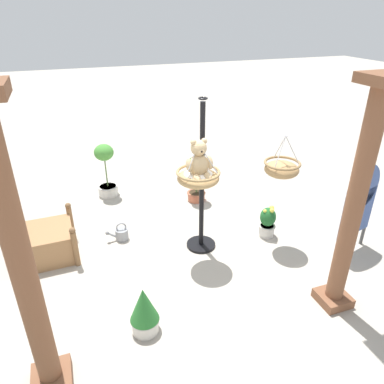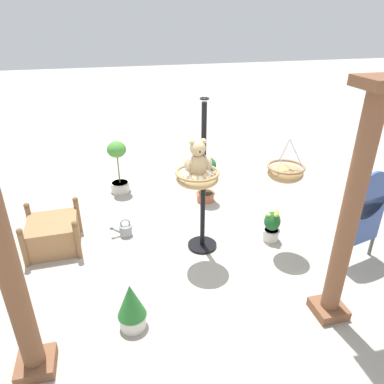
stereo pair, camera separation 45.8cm
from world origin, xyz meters
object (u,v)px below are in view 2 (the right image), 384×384
Objects in this scene: greenhouse_pillar_far_back at (349,218)px; potted_plant_small_succulent at (272,226)px; display_sign_board at (367,211)px; potted_plant_conical_shrub at (206,176)px; greenhouse_pillar_left at (5,259)px; hanging_basket_left_high at (285,172)px; wooden_planter_box at (53,233)px; potted_plant_flowering_red at (118,167)px; hanging_basket_with_teddy at (197,177)px; display_pole_central at (203,207)px; teddy_bear at (198,162)px; watering_can at (125,230)px; potted_plant_tall_leafy at (131,306)px.

greenhouse_pillar_far_back is 5.10× the size of potted_plant_small_succulent.
display_sign_board is (-0.97, 0.77, 0.57)m from potted_plant_small_succulent.
greenhouse_pillar_left is at bearing 49.23° from potted_plant_conical_shrub.
hanging_basket_left_high is 0.71× the size of wooden_planter_box.
hanging_basket_left_high is 0.21× the size of greenhouse_pillar_left.
potted_plant_conical_shrub is 2.81m from display_sign_board.
hanging_basket_left_high reaches higher than potted_plant_flowering_red.
potted_plant_small_succulent is at bearing -172.73° from hanging_basket_with_teddy.
wooden_planter_box is (3.29, -2.19, -1.08)m from greenhouse_pillar_far_back.
potted_plant_flowering_red reaches higher than potted_plant_small_succulent.
display_sign_board is at bearing 150.40° from hanging_basket_left_high.
display_pole_central reaches higher than hanging_basket_with_teddy.
hanging_basket_left_high is 0.68× the size of potted_plant_conical_shrub.
display_pole_central is at bearing -118.67° from teddy_bear.
hanging_basket_left_high is at bearing 178.52° from teddy_bear.
potted_plant_conical_shrub is (0.64, -1.51, 0.26)m from potted_plant_small_succulent.
hanging_basket_with_teddy reaches higher than potted_plant_flowering_red.
greenhouse_pillar_far_back reaches higher than display_pole_central.
watering_can is at bearing 89.08° from potted_plant_flowering_red.
watering_can is at bearing -27.55° from display_pole_central.
greenhouse_pillar_far_back is 2.53m from potted_plant_tall_leafy.
wooden_planter_box is at bearing -20.76° from hanging_basket_with_teddy.
potted_plant_tall_leafy is (2.29, -0.35, -1.02)m from greenhouse_pillar_far_back.
teddy_bear is at bearing 138.50° from watering_can.
greenhouse_pillar_left is 3.79m from potted_plant_small_succulent.
hanging_basket_with_teddy is at bearing 111.12° from potted_plant_flowering_red.
greenhouse_pillar_far_back is at bearing 131.62° from hanging_basket_with_teddy.
display_pole_central reaches higher than potted_plant_conical_shrub.
greenhouse_pillar_left is 3.23× the size of potted_plant_conical_shrub.
greenhouse_pillar_left reaches higher than wooden_planter_box.
potted_plant_conical_shrub reaches higher than wooden_planter_box.
display_sign_board is 4.00× the size of watering_can.
display_sign_board reaches higher than potted_plant_conical_shrub.
display_pole_central is 2.66× the size of wooden_planter_box.
greenhouse_pillar_left is 4.35m from display_sign_board.
teddy_bear is 0.60× the size of potted_plant_conical_shrub.
hanging_basket_left_high is at bearing 157.99° from watering_can.
potted_plant_conical_shrub is (-2.63, -0.89, 0.26)m from wooden_planter_box.
greenhouse_pillar_far_back reaches higher than wooden_planter_box.
greenhouse_pillar_far_back is at bearing 40.26° from display_sign_board.
display_sign_board reaches higher than potted_plant_flowering_red.
display_pole_central reaches higher than potted_plant_tall_leafy.
display_pole_central is 2.46m from potted_plant_flowering_red.
potted_plant_small_succulent is 0.61× the size of potted_plant_conical_shrub.
hanging_basket_with_teddy is 0.20× the size of greenhouse_pillar_left.
wooden_planter_box is at bearing -33.60° from greenhouse_pillar_far_back.
display_pole_central reaches higher than potted_plant_small_succulent.
hanging_basket_with_teddy is 1.79m from potted_plant_tall_leafy.
wooden_planter_box is (3.27, -0.83, -1.01)m from hanging_basket_left_high.
hanging_basket_left_high is (-1.08, 0.31, 0.57)m from display_pole_central.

